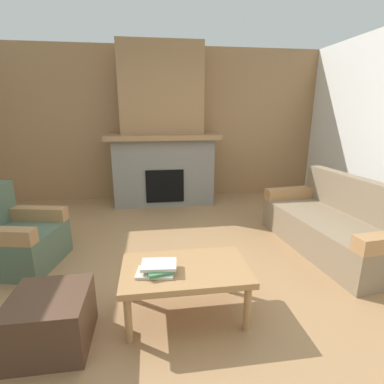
{
  "coord_description": "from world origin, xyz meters",
  "views": [
    {
      "loc": [
        -0.21,
        -2.55,
        1.63
      ],
      "look_at": [
        0.24,
        0.65,
        0.71
      ],
      "focal_mm": 27.23,
      "sensor_mm": 36.0,
      "label": 1
    }
  ],
  "objects": [
    {
      "name": "armchair",
      "position": [
        -1.69,
        0.54,
        0.29
      ],
      "size": [
        0.9,
        0.9,
        0.85
      ],
      "color": "#4C604C",
      "rests_on": "ground"
    },
    {
      "name": "ottoman",
      "position": [
        -0.95,
        -0.71,
        0.2
      ],
      "size": [
        0.52,
        0.52,
        0.4
      ],
      "primitive_type": "cube",
      "color": "#4C3323",
      "rests_on": "ground"
    },
    {
      "name": "wall_back_wood_panel",
      "position": [
        0.0,
        3.0,
        1.35
      ],
      "size": [
        6.0,
        0.12,
        2.7
      ],
      "primitive_type": "cube",
      "color": "#997047",
      "rests_on": "ground"
    },
    {
      "name": "coffee_table",
      "position": [
        0.02,
        -0.52,
        0.38
      ],
      "size": [
        1.0,
        0.6,
        0.43
      ],
      "color": "#A87A4C",
      "rests_on": "ground"
    },
    {
      "name": "ground",
      "position": [
        0.0,
        0.0,
        0.0
      ],
      "size": [
        9.0,
        9.0,
        0.0
      ],
      "primitive_type": "plane",
      "color": "#9E754C"
    },
    {
      "name": "couch",
      "position": [
        1.94,
        0.42,
        0.29
      ],
      "size": [
        1.02,
        1.88,
        0.85
      ],
      "color": "#847056",
      "rests_on": "ground"
    },
    {
      "name": "book_stack_near_edge",
      "position": [
        -0.2,
        -0.57,
        0.47
      ],
      "size": [
        0.32,
        0.24,
        0.07
      ],
      "color": "beige",
      "rests_on": "coffee_table"
    },
    {
      "name": "fireplace",
      "position": [
        0.0,
        2.62,
        1.16
      ],
      "size": [
        1.9,
        0.82,
        2.7
      ],
      "color": "gray",
      "rests_on": "ground"
    }
  ]
}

